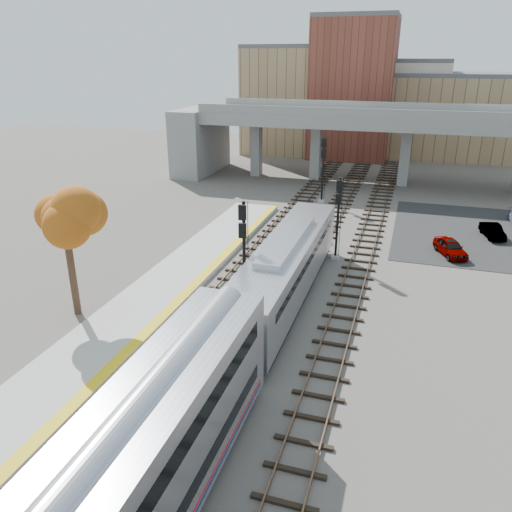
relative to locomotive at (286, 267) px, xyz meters
The scene contains 14 objects.
ground 10.42m from the locomotive, 95.64° to the right, with size 160.00×160.00×0.00m, color #47423D.
platform 13.22m from the locomotive, 129.19° to the right, with size 4.50×60.00×0.35m, color #9E9E99.
yellow_strip 12.10m from the locomotive, 122.11° to the right, with size 0.70×60.00×0.01m, color yellow.
tracks 3.24m from the locomotive, 91.60° to the left, with size 10.70×95.00×0.25m.
overpass 35.28m from the locomotive, 83.58° to the left, with size 54.00×12.00×9.50m.
buildings_far 56.73m from the locomotive, 89.73° to the left, with size 43.00×21.00×20.60m.
parking_lot 22.22m from the locomotive, 53.98° to the left, with size 14.00×18.00×0.04m, color black.
locomotive is the anchor object (origin of this frame).
signal_mast_near 3.37m from the locomotive, 132.12° to the right, with size 0.60×0.64×7.08m.
signal_mast_mid 8.21m from the locomotive, 75.83° to the left, with size 0.60×0.64×6.51m.
signal_mast_far 24.09m from the locomotive, 95.01° to the left, with size 0.60×0.64×7.11m.
tree 13.78m from the locomotive, 153.92° to the right, with size 3.60×3.60×8.36m.
car_a 15.74m from the locomotive, 47.14° to the left, with size 1.56×3.87×1.32m, color #99999E.
car_b 22.41m from the locomotive, 49.94° to the left, with size 1.25×3.59×1.18m, color #99999E.
Camera 1 is at (8.01, -18.61, 14.87)m, focal length 35.00 mm.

